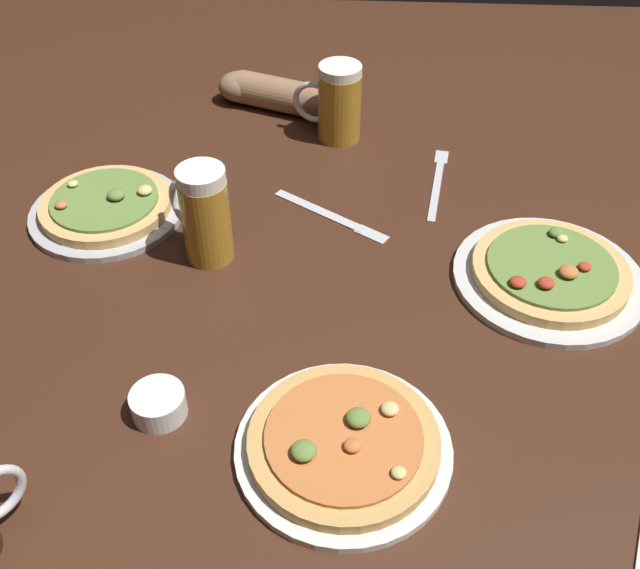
# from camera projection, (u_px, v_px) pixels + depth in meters

# --- Properties ---
(ground_plane) EXTENTS (2.40, 2.40, 0.03)m
(ground_plane) POSITION_uv_depth(u_px,v_px,m) (320.00, 301.00, 1.16)
(ground_plane) COLOR #3D2114
(pizza_plate_near) EXTENTS (0.28, 0.28, 0.05)m
(pizza_plate_near) POSITION_uv_depth(u_px,v_px,m) (344.00, 444.00, 0.92)
(pizza_plate_near) COLOR silver
(pizza_plate_near) RESTS_ON ground_plane
(pizza_plate_far) EXTENTS (0.27, 0.27, 0.05)m
(pizza_plate_far) POSITION_uv_depth(u_px,v_px,m) (106.00, 207.00, 1.29)
(pizza_plate_far) COLOR #B2B2B7
(pizza_plate_far) RESTS_ON ground_plane
(pizza_plate_side) EXTENTS (0.30, 0.30, 0.05)m
(pizza_plate_side) POSITION_uv_depth(u_px,v_px,m) (550.00, 274.00, 1.16)
(pizza_plate_side) COLOR silver
(pizza_plate_side) RESTS_ON ground_plane
(beer_mug_amber) EXTENTS (0.14, 0.09, 0.16)m
(beer_mug_amber) POSITION_uv_depth(u_px,v_px,m) (338.00, 103.00, 1.45)
(beer_mug_amber) COLOR #B27A23
(beer_mug_amber) RESTS_ON ground_plane
(beer_mug_pale) EXTENTS (0.12, 0.11, 0.17)m
(beer_mug_pale) POSITION_uv_depth(u_px,v_px,m) (204.00, 214.00, 1.17)
(beer_mug_pale) COLOR #B27A23
(beer_mug_pale) RESTS_ON ground_plane
(ramekin_sauce) EXTENTS (0.07, 0.07, 0.04)m
(ramekin_sauce) POSITION_uv_depth(u_px,v_px,m) (158.00, 404.00, 0.96)
(ramekin_sauce) COLOR white
(ramekin_sauce) RESTS_ON ground_plane
(fork_left) EXTENTS (0.05, 0.24, 0.01)m
(fork_left) POSITION_uv_depth(u_px,v_px,m) (437.00, 182.00, 1.37)
(fork_left) COLOR silver
(fork_left) RESTS_ON ground_plane
(knife_right) EXTENTS (0.21, 0.15, 0.01)m
(knife_right) POSITION_uv_depth(u_px,v_px,m) (331.00, 215.00, 1.30)
(knife_right) COLOR silver
(knife_right) RESTS_ON ground_plane
(diner_arm) EXTENTS (0.28, 0.15, 0.07)m
(diner_arm) POSITION_uv_depth(u_px,v_px,m) (276.00, 94.00, 1.56)
(diner_arm) COLOR #936B4C
(diner_arm) RESTS_ON ground_plane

